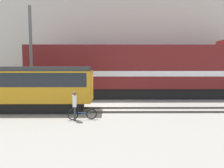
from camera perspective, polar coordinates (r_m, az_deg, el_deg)
ground_plane at (r=16.79m, az=-0.33°, el=-5.99°), size 120.00×120.00×0.00m
track_near at (r=15.30m, az=-0.32°, el=-6.78°), size 60.00×1.51×0.14m
track_far at (r=21.58m, az=-0.34°, el=-3.41°), size 60.00×1.51×0.14m
building_backdrop at (r=28.51m, az=-0.35°, el=9.23°), size 47.67×6.00×10.73m
freight_locomotive at (r=21.59m, az=7.89°, el=3.40°), size 21.87×3.04×5.65m
streetcar at (r=16.52m, az=-24.62°, el=-0.42°), size 10.97×2.54×3.09m
bicycle at (r=12.91m, az=-7.76°, el=-7.87°), size 1.69×0.48×0.68m
person at (r=12.62m, az=-9.77°, el=-4.95°), size 0.28×0.39×1.67m
utility_pole_left at (r=19.35m, az=-20.40°, el=7.06°), size 0.25×0.25×8.02m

